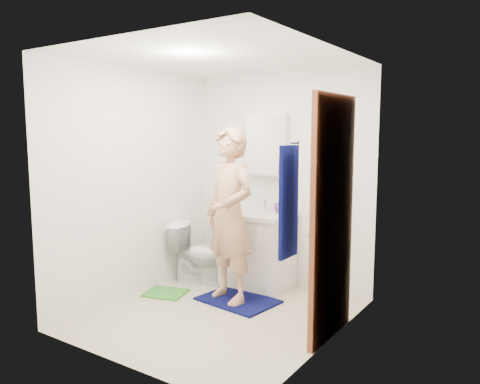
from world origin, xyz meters
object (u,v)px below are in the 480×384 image
Objects in this scene: vanity_cabinet at (257,252)px; man at (229,215)px; soap_dispenser at (230,202)px; towel at (289,202)px; toilet at (201,253)px; medicine_cabinet at (267,145)px; toothbrush_cup at (280,208)px.

vanity_cabinet is 0.77m from man.
soap_dispenser is 0.12× the size of man.
towel reaches higher than toilet.
medicine_cabinet is 1.00× the size of toilet.
vanity_cabinet is at bearing 111.09° from man.
toilet is at bearing -140.88° from medicine_cabinet.
toilet is 5.50× the size of toothbrush_cup.
soap_dispenser is at bearing -163.64° from vanity_cabinet.
medicine_cabinet is at bearing 90.00° from vanity_cabinet.
soap_dispenser is 0.60m from man.
toilet is at bearing -149.83° from soap_dispenser.
towel is 6.27× the size of toothbrush_cup.
soap_dispenser is at bearing -133.78° from medicine_cabinet.
soap_dispenser is at bearing 141.93° from man.
toilet is at bearing 171.05° from man.
medicine_cabinet reaches higher than toilet.
man is (0.03, -0.80, -0.69)m from medicine_cabinet.
vanity_cabinet is 1.14× the size of toilet.
medicine_cabinet reaches higher than man.
medicine_cabinet is (0.00, 0.22, 1.20)m from vanity_cabinet.
soap_dispenser reaches higher than vanity_cabinet.
medicine_cabinet is 1.47m from toilet.
towel is at bearing -43.35° from soap_dispenser.
man is at bearing -55.88° from soap_dispenser.
toothbrush_cup is (0.52, 0.21, -0.06)m from soap_dispenser.
toilet is 3.29× the size of soap_dispenser.
towel reaches higher than soap_dispenser.
man is (-0.19, -0.71, 0.01)m from toothbrush_cup.
vanity_cabinet is 0.65m from toilet.
toothbrush_cup is at bearing 22.37° from soap_dispenser.
medicine_cabinet is 2.11m from towel.
toothbrush_cup reaches higher than toilet.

